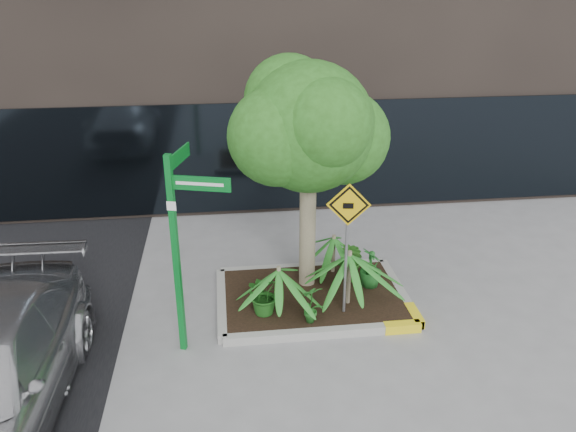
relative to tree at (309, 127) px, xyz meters
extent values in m
plane|color=gray|center=(-0.16, -0.72, -3.05)|extent=(80.00, 80.00, 0.00)
cube|color=#9E9E99|center=(0.04, 0.68, -2.98)|extent=(3.20, 0.15, 0.15)
cube|color=#9E9E99|center=(0.04, -1.52, -2.98)|extent=(3.20, 0.15, 0.15)
cube|color=#9E9E99|center=(-1.56, -0.42, -2.98)|extent=(0.15, 2.20, 0.15)
cube|color=#9E9E99|center=(1.64, -0.42, -2.98)|extent=(0.15, 2.20, 0.15)
cube|color=yellow|center=(1.34, -1.52, -2.98)|extent=(0.60, 0.17, 0.15)
cube|color=black|center=(0.04, -0.42, -2.93)|extent=(3.05, 2.05, 0.06)
cylinder|color=gray|center=(0.00, -0.02, -1.70)|extent=(0.29, 0.29, 2.70)
cylinder|color=gray|center=(0.09, -0.02, -0.71)|extent=(0.51, 0.14, 0.88)
sphere|color=#275B1A|center=(0.00, -0.02, 0.00)|extent=(2.16, 2.16, 2.16)
sphere|color=#275B1A|center=(0.63, 0.25, -0.27)|extent=(1.62, 1.62, 1.62)
sphere|color=#275B1A|center=(-0.54, -0.19, -0.09)|extent=(1.62, 1.62, 1.62)
sphere|color=#275B1A|center=(0.18, -0.55, 0.18)|extent=(1.44, 1.44, 1.44)
sphere|color=#275B1A|center=(-0.27, 0.43, 0.36)|extent=(1.53, 1.53, 1.53)
cylinder|color=gray|center=(0.60, -0.78, -2.41)|extent=(0.07, 0.07, 0.99)
cylinder|color=gray|center=(-0.61, -0.96, -2.46)|extent=(0.07, 0.07, 0.87)
cylinder|color=gray|center=(0.56, 0.34, -2.52)|extent=(0.07, 0.07, 0.76)
imported|color=#1E5C1A|center=(-0.84, -0.91, -2.55)|extent=(0.85, 0.85, 0.71)
imported|color=#1D6121|center=(1.12, -0.26, -2.54)|extent=(0.47, 0.47, 0.73)
imported|color=#206820|center=(-0.13, -1.27, -2.56)|extent=(0.45, 0.45, 0.69)
imported|color=#29671D|center=(0.82, -0.05, -2.49)|extent=(0.58, 0.58, 0.82)
cube|color=#0B7A27|center=(-2.16, -1.53, -1.49)|extent=(0.11, 0.11, 3.13)
cube|color=#0B7A27|center=(-1.76, -1.65, -0.31)|extent=(0.84, 0.27, 0.20)
cube|color=#0B7A27|center=(-2.04, -1.12, -0.09)|extent=(0.27, 0.84, 0.20)
cube|color=white|center=(-1.76, -1.67, -0.31)|extent=(0.65, 0.19, 0.04)
cube|color=white|center=(-2.06, -1.12, -0.09)|extent=(0.19, 0.65, 0.04)
cube|color=white|center=(-2.16, -1.58, -0.65)|extent=(0.13, 0.04, 0.13)
cylinder|color=slate|center=(0.48, -1.00, -1.86)|extent=(0.07, 0.14, 2.08)
cube|color=#E1B20B|center=(0.48, -1.03, -0.98)|extent=(0.69, 0.13, 0.70)
cube|color=black|center=(0.48, -1.04, -0.98)|extent=(0.61, 0.10, 0.62)
cube|color=#E1B20B|center=(0.48, -1.04, -0.98)|extent=(0.52, 0.09, 0.53)
cube|color=black|center=(0.46, -1.05, -0.99)|extent=(0.16, 0.03, 0.09)
camera|label=1|loc=(-1.45, -8.89, 2.26)|focal=35.00mm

